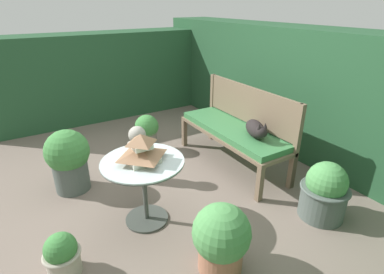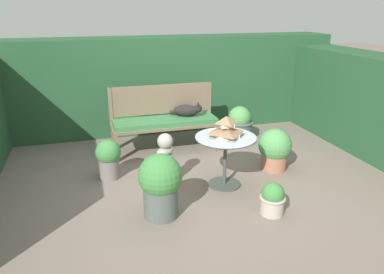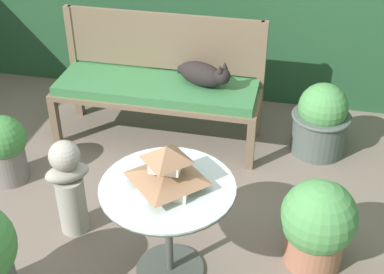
% 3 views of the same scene
% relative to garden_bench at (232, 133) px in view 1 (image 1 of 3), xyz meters
% --- Properties ---
extents(ground, '(30.00, 30.00, 0.00)m').
position_rel_garden_bench_xyz_m(ground, '(0.17, -1.08, -0.44)').
color(ground, '#75665B').
extents(foliage_hedge_back, '(6.40, 0.76, 1.63)m').
position_rel_garden_bench_xyz_m(foliage_hedge_back, '(0.17, 1.20, 0.38)').
color(foliage_hedge_back, '#234C2D').
rests_on(foliage_hedge_back, ground).
extents(foliage_hedge_left, '(0.70, 3.50, 1.46)m').
position_rel_garden_bench_xyz_m(foliage_hedge_left, '(-2.68, -0.93, 0.29)').
color(foliage_hedge_left, '#234C2D').
rests_on(foliage_hedge_left, ground).
extents(garden_bench, '(1.62, 0.53, 0.51)m').
position_rel_garden_bench_xyz_m(garden_bench, '(0.00, 0.00, 0.00)').
color(garden_bench, brown).
rests_on(garden_bench, ground).
extents(bench_backrest, '(1.62, 0.06, 0.99)m').
position_rel_garden_bench_xyz_m(bench_backrest, '(0.00, 0.25, 0.27)').
color(bench_backrest, brown).
rests_on(bench_backrest, ground).
extents(cat, '(0.46, 0.36, 0.23)m').
position_rel_garden_bench_xyz_m(cat, '(0.36, 0.05, 0.17)').
color(cat, black).
rests_on(cat, garden_bench).
extents(patio_table, '(0.74, 0.74, 0.65)m').
position_rel_garden_bench_xyz_m(patio_table, '(0.45, -1.37, 0.07)').
color(patio_table, '#424742').
rests_on(patio_table, ground).
extents(pagoda_birdhouse, '(0.35, 0.35, 0.26)m').
position_rel_garden_bench_xyz_m(pagoda_birdhouse, '(0.45, -1.37, 0.31)').
color(pagoda_birdhouse, silver).
rests_on(pagoda_birdhouse, patio_table).
extents(garden_bust, '(0.31, 0.29, 0.68)m').
position_rel_garden_bench_xyz_m(garden_bust, '(-0.25, -1.15, -0.09)').
color(garden_bust, '#A39E93').
rests_on(garden_bust, ground).
extents(potted_plant_patio_mid, '(0.46, 0.46, 0.58)m').
position_rel_garden_bench_xyz_m(potted_plant_patio_mid, '(1.28, 0.11, -0.17)').
color(potted_plant_patio_mid, '#4C5651').
rests_on(potted_plant_patio_mid, ground).
extents(potted_plant_path_edge, '(0.45, 0.45, 0.58)m').
position_rel_garden_bench_xyz_m(potted_plant_path_edge, '(1.28, -1.10, -0.15)').
color(potted_plant_path_edge, '#9E664C').
rests_on(potted_plant_path_edge, ground).
extents(potted_plant_hedge_corner, '(0.33, 0.33, 0.52)m').
position_rel_garden_bench_xyz_m(potted_plant_hedge_corner, '(-0.92, -0.76, -0.16)').
color(potted_plant_hedge_corner, slate).
rests_on(potted_plant_hedge_corner, ground).
extents(potted_plant_table_near, '(0.47, 0.47, 0.71)m').
position_rel_garden_bench_xyz_m(potted_plant_table_near, '(-0.47, -1.86, -0.06)').
color(potted_plant_table_near, '#4C5651').
rests_on(potted_plant_table_near, ground).
extents(potted_plant_bench_right, '(0.28, 0.28, 0.37)m').
position_rel_garden_bench_xyz_m(potted_plant_bench_right, '(0.70, -2.16, -0.26)').
color(potted_plant_bench_right, '#ADA393').
rests_on(potted_plant_bench_right, ground).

